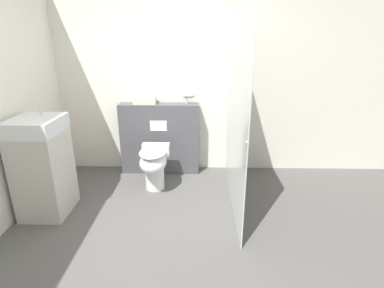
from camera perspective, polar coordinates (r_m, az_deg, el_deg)
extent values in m
plane|color=#565451|center=(2.83, -4.99, -20.08)|extent=(12.00, 12.00, 0.00)
cube|color=silver|center=(4.11, -2.65, 11.90)|extent=(8.00, 0.06, 2.50)
cube|color=#4C4C51|center=(4.15, -6.12, 1.03)|extent=(1.07, 0.21, 0.97)
cube|color=white|center=(3.99, -6.42, 3.45)|extent=(0.22, 0.01, 0.14)
cube|color=silver|center=(3.24, 8.29, 6.11)|extent=(0.01, 1.80, 2.11)
sphere|color=#B2B2B7|center=(2.43, 10.54, 0.31)|extent=(0.04, 0.04, 0.04)
cylinder|color=white|center=(3.79, -7.11, -5.84)|extent=(0.23, 0.23, 0.37)
ellipsoid|color=white|center=(3.63, -7.42, -3.44)|extent=(0.32, 0.46, 0.24)
ellipsoid|color=white|center=(3.58, -7.51, -1.54)|extent=(0.32, 0.45, 0.02)
cube|color=white|center=(3.85, -6.89, -1.10)|extent=(0.35, 0.12, 0.17)
cube|color=beige|center=(3.53, -26.31, -5.09)|extent=(0.45, 0.52, 0.90)
cube|color=white|center=(3.36, -27.66, 3.12)|extent=(0.46, 0.54, 0.15)
cylinder|color=silver|center=(3.45, -26.94, 6.15)|extent=(0.02, 0.02, 0.14)
cylinder|color=#B7B7BC|center=(3.99, -0.67, 9.23)|extent=(0.13, 0.07, 0.07)
cone|color=#B7B7BC|center=(3.99, 0.50, 9.23)|extent=(0.03, 0.06, 0.06)
cylinder|color=#B7B7BC|center=(4.00, -1.04, 8.40)|extent=(0.03, 0.03, 0.10)
cube|color=beige|center=(4.06, -8.97, 8.21)|extent=(0.30, 0.16, 0.09)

